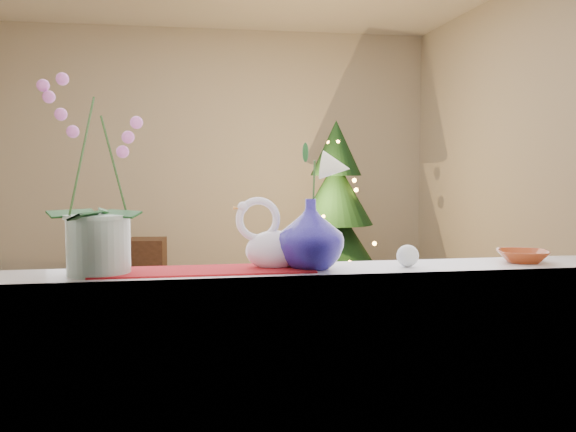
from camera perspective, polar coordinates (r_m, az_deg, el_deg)
name	(u,v)px	position (r m, az deg, el deg)	size (l,w,h in m)	color
ground	(245,345)	(4.61, -3.80, -11.35)	(5.00, 5.00, 0.00)	#362016
wall_back	(220,157)	(6.93, -6.05, 5.23)	(4.50, 0.10, 2.70)	beige
wall_front	(330,135)	(1.97, 3.74, 7.22)	(4.50, 0.10, 2.70)	beige
wall_right	(544,153)	(5.18, 21.83, 5.20)	(0.10, 5.00, 2.70)	beige
window_apron	(325,420)	(2.16, 3.35, -17.68)	(2.20, 0.08, 0.88)	white
windowsill	(320,274)	(2.12, 2.85, -5.18)	(2.20, 0.26, 0.04)	white
window_frame	(328,20)	(2.04, 3.58, 17.03)	(2.22, 0.06, 1.60)	white
runner	(204,270)	(2.07, -7.51, -4.82)	(0.70, 0.20, 0.01)	maroon
orchid_pot	(97,175)	(2.05, -16.62, 3.53)	(0.21, 0.21, 0.62)	silver
swan	(275,235)	(2.10, -1.21, -1.69)	(0.26, 0.12, 0.22)	silver
blue_vase	(311,229)	(2.09, 2.02, -1.13)	(0.25, 0.25, 0.26)	navy
lily	(311,158)	(2.08, 2.04, 5.19)	(0.15, 0.08, 0.20)	white
paperweight	(408,256)	(2.17, 10.59, -3.50)	(0.07, 0.07, 0.07)	silver
amber_dish	(523,257)	(2.38, 20.14, -3.44)	(0.15, 0.15, 0.04)	#913616
xmas_tree	(336,210)	(6.04, 4.27, 0.52)	(0.92, 0.92, 1.68)	black
side_table	(125,269)	(6.30, -14.30, -4.55)	(0.75, 0.38, 0.57)	black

